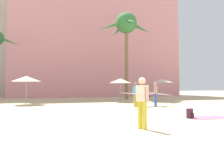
{
  "coord_description": "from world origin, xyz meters",
  "views": [
    {
      "loc": [
        -3.39,
        -5.99,
        1.37
      ],
      "look_at": [
        -0.0,
        4.29,
        1.99
      ],
      "focal_mm": 35.11,
      "sensor_mm": 36.0,
      "label": 1
    }
  ],
  "objects_px": {
    "person_mid_right": "(137,94)",
    "person_mid_center": "(155,93)",
    "cafe_umbrella_3": "(162,81)",
    "palm_tree_far_left": "(126,26)",
    "person_near_left": "(142,101)",
    "backpack": "(190,114)",
    "cafe_umbrella_2": "(120,81)",
    "beach_towel": "(208,117)",
    "cafe_umbrella_1": "(27,79)"
  },
  "relations": [
    {
      "from": "person_mid_right",
      "to": "person_mid_center",
      "type": "bearing_deg",
      "value": 172.21
    },
    {
      "from": "cafe_umbrella_3",
      "to": "person_mid_center",
      "type": "distance_m",
      "value": 6.61
    },
    {
      "from": "palm_tree_far_left",
      "to": "person_mid_right",
      "type": "distance_m",
      "value": 11.86
    },
    {
      "from": "person_near_left",
      "to": "person_mid_center",
      "type": "bearing_deg",
      "value": -136.1
    },
    {
      "from": "palm_tree_far_left",
      "to": "person_mid_center",
      "type": "bearing_deg",
      "value": -98.55
    },
    {
      "from": "palm_tree_far_left",
      "to": "backpack",
      "type": "height_order",
      "value": "palm_tree_far_left"
    },
    {
      "from": "backpack",
      "to": "person_near_left",
      "type": "relative_size",
      "value": 0.25
    },
    {
      "from": "backpack",
      "to": "person_mid_center",
      "type": "bearing_deg",
      "value": 136.1
    },
    {
      "from": "cafe_umbrella_2",
      "to": "cafe_umbrella_3",
      "type": "height_order",
      "value": "cafe_umbrella_3"
    },
    {
      "from": "backpack",
      "to": "person_mid_right",
      "type": "height_order",
      "value": "person_mid_right"
    },
    {
      "from": "backpack",
      "to": "person_mid_right",
      "type": "bearing_deg",
      "value": 150.84
    },
    {
      "from": "beach_towel",
      "to": "cafe_umbrella_2",
      "type": "bearing_deg",
      "value": 90.43
    },
    {
      "from": "cafe_umbrella_3",
      "to": "person_near_left",
      "type": "distance_m",
      "value": 15.38
    },
    {
      "from": "person_near_left",
      "to": "cafe_umbrella_3",
      "type": "bearing_deg",
      "value": -137.95
    },
    {
      "from": "cafe_umbrella_3",
      "to": "person_mid_center",
      "type": "xyz_separation_m",
      "value": [
        -3.85,
        -5.26,
        -1.06
      ]
    },
    {
      "from": "cafe_umbrella_2",
      "to": "person_mid_center",
      "type": "relative_size",
      "value": 0.81
    },
    {
      "from": "backpack",
      "to": "person_mid_center",
      "type": "height_order",
      "value": "person_mid_center"
    },
    {
      "from": "person_mid_center",
      "to": "cafe_umbrella_1",
      "type": "bearing_deg",
      "value": -174.63
    },
    {
      "from": "cafe_umbrella_2",
      "to": "cafe_umbrella_3",
      "type": "relative_size",
      "value": 1.0
    },
    {
      "from": "beach_towel",
      "to": "person_mid_right",
      "type": "bearing_deg",
      "value": 98.59
    },
    {
      "from": "person_mid_right",
      "to": "person_near_left",
      "type": "distance_m",
      "value": 7.81
    },
    {
      "from": "cafe_umbrella_3",
      "to": "cafe_umbrella_1",
      "type": "bearing_deg",
      "value": -176.93
    },
    {
      "from": "cafe_umbrella_2",
      "to": "person_mid_center",
      "type": "height_order",
      "value": "cafe_umbrella_2"
    },
    {
      "from": "palm_tree_far_left",
      "to": "beach_towel",
      "type": "relative_size",
      "value": 5.32
    },
    {
      "from": "palm_tree_far_left",
      "to": "person_mid_center",
      "type": "distance_m",
      "value": 11.33
    },
    {
      "from": "cafe_umbrella_1",
      "to": "person_mid_right",
      "type": "xyz_separation_m",
      "value": [
        7.31,
        -4.91,
        -1.1
      ]
    },
    {
      "from": "beach_towel",
      "to": "person_mid_center",
      "type": "xyz_separation_m",
      "value": [
        0.7,
        6.03,
        0.91
      ]
    },
    {
      "from": "person_mid_right",
      "to": "person_mid_center",
      "type": "relative_size",
      "value": 1.14
    },
    {
      "from": "cafe_umbrella_2",
      "to": "backpack",
      "type": "xyz_separation_m",
      "value": [
        -0.8,
        -10.85,
        -1.74
      ]
    },
    {
      "from": "person_mid_right",
      "to": "person_near_left",
      "type": "relative_size",
      "value": 1.79
    },
    {
      "from": "palm_tree_far_left",
      "to": "cafe_umbrella_1",
      "type": "xyz_separation_m",
      "value": [
        -10.16,
        -3.99,
        -6.21
      ]
    },
    {
      "from": "beach_towel",
      "to": "backpack",
      "type": "relative_size",
      "value": 4.39
    },
    {
      "from": "cafe_umbrella_1",
      "to": "person_mid_right",
      "type": "distance_m",
      "value": 8.87
    },
    {
      "from": "beach_towel",
      "to": "cafe_umbrella_3",
      "type": "bearing_deg",
      "value": 68.04
    },
    {
      "from": "palm_tree_far_left",
      "to": "cafe_umbrella_1",
      "type": "height_order",
      "value": "palm_tree_far_left"
    },
    {
      "from": "cafe_umbrella_1",
      "to": "person_mid_center",
      "type": "distance_m",
      "value": 10.04
    },
    {
      "from": "palm_tree_far_left",
      "to": "beach_towel",
      "type": "height_order",
      "value": "palm_tree_far_left"
    },
    {
      "from": "backpack",
      "to": "person_mid_right",
      "type": "distance_m",
      "value": 5.65
    },
    {
      "from": "cafe_umbrella_1",
      "to": "person_near_left",
      "type": "bearing_deg",
      "value": -70.78
    },
    {
      "from": "person_mid_center",
      "to": "person_near_left",
      "type": "distance_m",
      "value": 8.83
    },
    {
      "from": "backpack",
      "to": "person_mid_center",
      "type": "xyz_separation_m",
      "value": [
        1.58,
        5.93,
        0.72
      ]
    },
    {
      "from": "palm_tree_far_left",
      "to": "backpack",
      "type": "xyz_separation_m",
      "value": [
        -2.87,
        -14.5,
        -8.02
      ]
    },
    {
      "from": "beach_towel",
      "to": "person_near_left",
      "type": "relative_size",
      "value": 1.09
    },
    {
      "from": "cafe_umbrella_2",
      "to": "beach_towel",
      "type": "distance_m",
      "value": 11.12
    },
    {
      "from": "palm_tree_far_left",
      "to": "cafe_umbrella_1",
      "type": "bearing_deg",
      "value": -158.55
    },
    {
      "from": "person_mid_center",
      "to": "beach_towel",
      "type": "bearing_deg",
      "value": -63.95
    },
    {
      "from": "cafe_umbrella_1",
      "to": "person_near_left",
      "type": "relative_size",
      "value": 1.37
    },
    {
      "from": "beach_towel",
      "to": "backpack",
      "type": "xyz_separation_m",
      "value": [
        -0.88,
        0.1,
        0.19
      ]
    },
    {
      "from": "palm_tree_far_left",
      "to": "backpack",
      "type": "relative_size",
      "value": 23.32
    },
    {
      "from": "palm_tree_far_left",
      "to": "beach_towel",
      "type": "bearing_deg",
      "value": -97.76
    }
  ]
}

